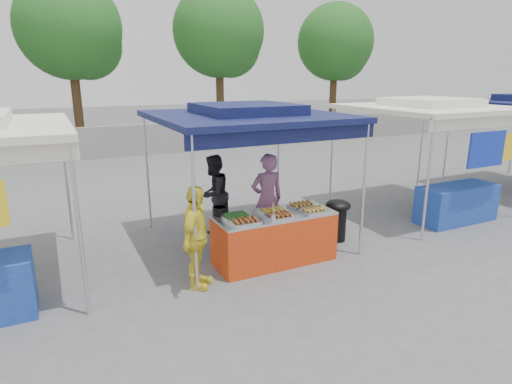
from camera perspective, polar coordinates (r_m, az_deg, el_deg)
name	(u,v)px	position (r m, az deg, el deg)	size (l,w,h in m)	color
ground_plane	(271,259)	(7.45, 2.06, -8.91)	(80.00, 80.00, 0.00)	#5D5D5F
back_wall	(139,140)	(17.46, -15.31, 6.69)	(40.00, 0.25, 1.20)	gray
main_canopy	(247,115)	(7.70, -1.23, 10.18)	(3.20, 3.20, 2.57)	silver
neighbor_stall_right	(441,144)	(10.24, 23.44, 5.88)	(3.20, 3.20, 2.57)	silver
tree_1	(74,32)	(19.08, -23.15, 19.00)	(3.97, 3.97, 6.82)	#432F19
tree_2	(221,35)	(20.46, -4.63, 20.09)	(4.06, 4.06, 6.97)	#432F19
tree_3	(337,46)	(23.45, 10.74, 18.62)	(3.83, 3.83, 6.59)	#432F19
vendor_table	(274,238)	(7.21, 2.47, -6.12)	(2.00, 0.80, 0.85)	red
food_tray_fl	(245,222)	(6.58, -1.44, -3.99)	(0.42, 0.30, 0.07)	silver
food_tray_fm	(279,216)	(6.83, 3.13, -3.26)	(0.42, 0.30, 0.07)	silver
food_tray_fr	(314,211)	(7.17, 7.77, -2.49)	(0.42, 0.30, 0.07)	silver
food_tray_bl	(236,216)	(6.83, -2.68, -3.25)	(0.42, 0.30, 0.07)	silver
food_tray_bm	(273,211)	(7.12, 2.28, -2.48)	(0.42, 0.30, 0.07)	silver
food_tray_br	(301,205)	(7.43, 6.07, -1.79)	(0.42, 0.30, 0.07)	silver
cooking_pot	(220,211)	(7.00, -4.86, -2.54)	(0.24, 0.24, 0.14)	black
skewer_cup	(273,218)	(6.70, 2.30, -3.46)	(0.09, 0.09, 0.11)	silver
wok_burner	(338,216)	(8.24, 10.82, -3.21)	(0.48, 0.48, 0.81)	black
crate_left	(230,242)	(7.74, -3.55, -6.70)	(0.54, 0.38, 0.32)	#142EA8
crate_right	(269,237)	(7.95, 1.68, -6.05)	(0.54, 0.38, 0.32)	#142EA8
crate_stacked	(269,221)	(7.84, 1.70, -3.89)	(0.52, 0.36, 0.31)	#142EA8
vendor_woman	(267,200)	(7.82, 1.48, -1.03)	(0.63, 0.41, 1.72)	#8E5A7F
helper_man	(214,194)	(8.54, -5.66, -0.22)	(0.76, 0.59, 1.56)	black
customer_person	(196,238)	(6.30, -7.99, -6.07)	(0.91, 0.38, 1.56)	yellow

